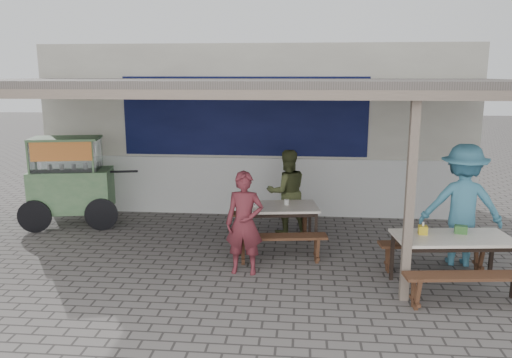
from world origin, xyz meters
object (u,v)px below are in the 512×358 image
at_px(patron_wall_side, 287,192).
at_px(condiment_bowl, 256,205).
at_px(patron_street_side, 244,223).
at_px(condiment_jar, 286,202).
at_px(bench_right_wall, 434,250).
at_px(table_left, 276,210).
at_px(tissue_box, 423,230).
at_px(donation_box, 461,229).
at_px(bench_right_street, 470,282).
at_px(table_right, 453,242).
at_px(patron_right_table, 462,205).
at_px(bench_left_wall, 273,218).
at_px(vendor_cart, 70,178).
at_px(bench_left_street, 280,242).

distance_m(patron_wall_side, condiment_bowl, 1.06).
distance_m(patron_street_side, patron_wall_side, 2.06).
relative_size(condiment_jar, condiment_bowl, 0.50).
relative_size(bench_right_wall, condiment_jar, 18.58).
height_order(table_left, tissue_box, tissue_box).
distance_m(bench_right_wall, donation_box, 0.67).
bearing_deg(bench_right_street, bench_right_wall, 90.00).
xyz_separation_m(table_right, tissue_box, (-0.39, 0.06, 0.13)).
relative_size(patron_right_table, condiment_jar, 20.86).
distance_m(bench_left_wall, condiment_jar, 0.78).
height_order(patron_wall_side, donation_box, patron_wall_side).
bearing_deg(bench_left_wall, bench_right_wall, -38.36).
relative_size(patron_wall_side, tissue_box, 13.33).
relative_size(table_right, condiment_bowl, 9.06).
height_order(table_right, bench_right_wall, table_right).
xyz_separation_m(bench_left_wall, condiment_jar, (0.26, -0.57, 0.46)).
xyz_separation_m(patron_wall_side, patron_right_table, (2.71, -1.30, 0.16)).
distance_m(bench_right_street, condiment_bowl, 3.48).
bearing_deg(patron_street_side, condiment_bowl, 88.33).
height_order(vendor_cart, condiment_bowl, vendor_cart).
bearing_deg(vendor_cart, bench_left_wall, -16.25).
bearing_deg(condiment_bowl, table_right, -25.59).
bearing_deg(table_left, condiment_bowl, 179.12).
relative_size(bench_left_street, donation_box, 9.01).
relative_size(table_left, donation_box, 8.82).
relative_size(bench_left_wall, bench_right_wall, 0.88).
height_order(patron_wall_side, condiment_jar, patron_wall_side).
bearing_deg(bench_right_wall, tissue_box, -127.89).
bearing_deg(table_left, bench_right_wall, -26.42).
distance_m(bench_left_wall, vendor_cart, 3.99).
bearing_deg(bench_left_street, patron_street_side, -147.79).
bearing_deg(bench_right_street, condiment_jar, 132.41).
distance_m(bench_left_wall, patron_wall_side, 0.56).
bearing_deg(tissue_box, bench_right_street, -55.02).
bearing_deg(donation_box, condiment_bowl, 157.87).
bearing_deg(tissue_box, condiment_jar, 143.64).
distance_m(bench_right_street, vendor_cart, 7.21).
bearing_deg(donation_box, bench_left_street, 166.98).
bearing_deg(patron_wall_side, bench_right_wall, 124.81).
xyz_separation_m(tissue_box, donation_box, (0.53, 0.08, -0.00)).
xyz_separation_m(bench_left_wall, tissue_box, (2.16, -1.98, 0.47)).
bearing_deg(table_right, patron_street_side, 167.52).
distance_m(donation_box, condiment_jar, 2.77).
height_order(table_right, patron_street_side, patron_street_side).
height_order(bench_left_wall, condiment_jar, condiment_jar).
xyz_separation_m(patron_wall_side, tissue_box, (1.93, -2.22, 0.03)).
relative_size(bench_right_wall, tissue_box, 14.29).
bearing_deg(condiment_bowl, condiment_jar, 14.23).
bearing_deg(condiment_bowl, bench_right_street, -33.94).
bearing_deg(patron_right_table, table_right, 74.87).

